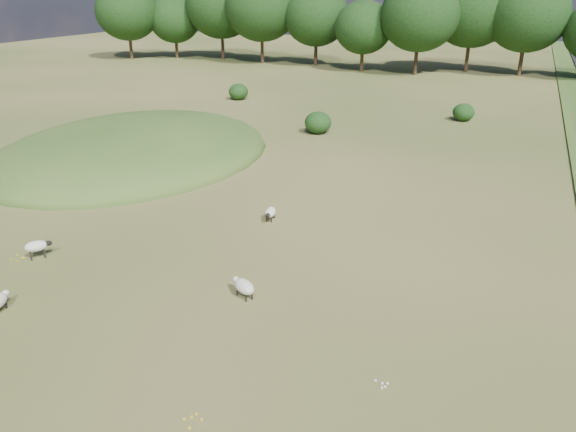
% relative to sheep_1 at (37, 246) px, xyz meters
% --- Properties ---
extents(ground, '(160.00, 160.00, 0.00)m').
position_rel_sheep_1_xyz_m(ground, '(6.34, 21.59, -0.52)').
color(ground, '#354E18').
rests_on(ground, ground).
extents(mound, '(16.00, 20.00, 4.00)m').
position_rel_sheep_1_xyz_m(mound, '(-5.66, 13.59, -0.52)').
color(mound, '#33561E').
rests_on(mound, ground).
extents(treeline, '(96.28, 14.66, 11.70)m').
position_rel_sheep_1_xyz_m(treeline, '(5.28, 57.03, 6.05)').
color(treeline, black).
rests_on(treeline, ground).
extents(shrubs, '(22.25, 11.15, 1.59)m').
position_rel_sheep_1_xyz_m(shrubs, '(2.08, 28.44, 0.23)').
color(shrubs, black).
rests_on(shrubs, ground).
extents(sheep_1, '(0.90, 0.99, 0.74)m').
position_rel_sheep_1_xyz_m(sheep_1, '(0.00, 0.00, 0.00)').
color(sheep_1, beige).
rests_on(sheep_1, ground).
extents(sheep_2, '(1.17, 0.91, 0.66)m').
position_rel_sheep_1_xyz_m(sheep_2, '(8.83, 0.47, -0.10)').
color(sheep_2, beige).
rests_on(sheep_2, ground).
extents(sheep_3, '(0.60, 1.08, 0.61)m').
position_rel_sheep_1_xyz_m(sheep_3, '(6.85, 7.04, -0.14)').
color(sheep_3, beige).
rests_on(sheep_3, ground).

